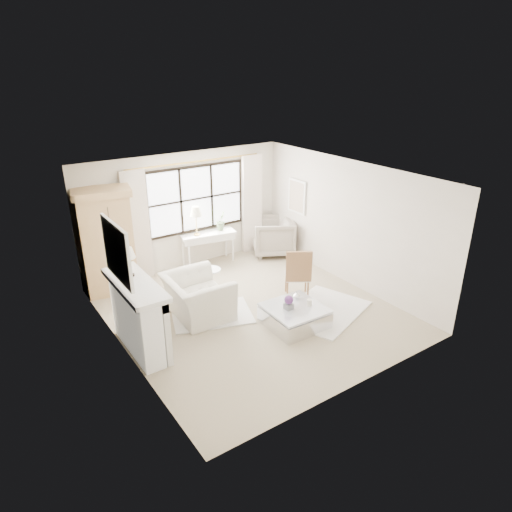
% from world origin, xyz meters
% --- Properties ---
extents(floor, '(5.50, 5.50, 0.00)m').
position_xyz_m(floor, '(0.00, 0.00, 0.00)').
color(floor, tan).
rests_on(floor, ground).
extents(ceiling, '(5.50, 5.50, 0.00)m').
position_xyz_m(ceiling, '(0.00, 0.00, 2.70)').
color(ceiling, white).
rests_on(ceiling, ground).
extents(wall_back, '(5.00, 0.00, 5.00)m').
position_xyz_m(wall_back, '(0.00, 2.75, 1.35)').
color(wall_back, silver).
rests_on(wall_back, ground).
extents(wall_front, '(5.00, 0.00, 5.00)m').
position_xyz_m(wall_front, '(0.00, -2.75, 1.35)').
color(wall_front, silver).
rests_on(wall_front, ground).
extents(wall_left, '(0.00, 5.50, 5.50)m').
position_xyz_m(wall_left, '(-2.50, 0.00, 1.35)').
color(wall_left, white).
rests_on(wall_left, ground).
extents(wall_right, '(0.00, 5.50, 5.50)m').
position_xyz_m(wall_right, '(2.50, 0.00, 1.35)').
color(wall_right, beige).
rests_on(wall_right, ground).
extents(window_pane, '(2.40, 0.02, 1.50)m').
position_xyz_m(window_pane, '(0.30, 2.73, 1.60)').
color(window_pane, white).
rests_on(window_pane, wall_back).
extents(window_frame, '(2.50, 0.04, 1.50)m').
position_xyz_m(window_frame, '(0.30, 2.72, 1.60)').
color(window_frame, black).
rests_on(window_frame, wall_back).
extents(curtain_rod, '(3.30, 0.04, 0.04)m').
position_xyz_m(curtain_rod, '(0.30, 2.67, 2.47)').
color(curtain_rod, '#BE9442').
rests_on(curtain_rod, wall_back).
extents(curtain_left, '(0.55, 0.10, 2.47)m').
position_xyz_m(curtain_left, '(-1.20, 2.65, 1.24)').
color(curtain_left, beige).
rests_on(curtain_left, ground).
extents(curtain_right, '(0.55, 0.10, 2.47)m').
position_xyz_m(curtain_right, '(1.80, 2.65, 1.24)').
color(curtain_right, white).
rests_on(curtain_right, ground).
extents(fireplace, '(0.58, 1.66, 1.26)m').
position_xyz_m(fireplace, '(-2.27, 0.00, 0.65)').
color(fireplace, silver).
rests_on(fireplace, ground).
extents(mirror_frame, '(0.05, 1.15, 0.95)m').
position_xyz_m(mirror_frame, '(-2.47, 0.00, 1.84)').
color(mirror_frame, silver).
rests_on(mirror_frame, wall_left).
extents(mirror_glass, '(0.02, 1.00, 0.80)m').
position_xyz_m(mirror_glass, '(-2.44, 0.00, 1.84)').
color(mirror_glass, '#B4B9BF').
rests_on(mirror_glass, wall_left).
extents(art_frame, '(0.04, 0.62, 0.82)m').
position_xyz_m(art_frame, '(2.47, 1.70, 1.55)').
color(art_frame, white).
rests_on(art_frame, wall_right).
extents(art_canvas, '(0.01, 0.52, 0.72)m').
position_xyz_m(art_canvas, '(2.45, 1.70, 1.55)').
color(art_canvas, '#C8B29B').
rests_on(art_canvas, wall_right).
extents(mantel_lamp, '(0.22, 0.22, 0.51)m').
position_xyz_m(mantel_lamp, '(-2.21, 0.26, 1.65)').
color(mantel_lamp, black).
rests_on(mantel_lamp, fireplace).
extents(armoire, '(1.25, 0.93, 2.24)m').
position_xyz_m(armoire, '(-1.94, 2.38, 1.14)').
color(armoire, tan).
rests_on(armoire, floor).
extents(console_table, '(1.36, 0.66, 0.80)m').
position_xyz_m(console_table, '(0.44, 2.50, 0.40)').
color(console_table, white).
rests_on(console_table, floor).
extents(console_lamp, '(0.28, 0.28, 0.69)m').
position_xyz_m(console_lamp, '(0.15, 2.51, 1.36)').
color(console_lamp, '#B48F3E').
rests_on(console_lamp, console_table).
extents(orchid_plant, '(0.32, 0.31, 0.46)m').
position_xyz_m(orchid_plant, '(0.80, 2.49, 1.03)').
color(orchid_plant, '#58704A').
rests_on(orchid_plant, console_table).
extents(side_table, '(0.40, 0.40, 0.51)m').
position_xyz_m(side_table, '(-0.20, 1.21, 0.33)').
color(side_table, silver).
rests_on(side_table, floor).
extents(rug_left, '(1.76, 1.49, 0.03)m').
position_xyz_m(rug_left, '(-0.71, 0.30, 0.01)').
color(rug_left, silver).
rests_on(rug_left, floor).
extents(rug_right, '(2.06, 1.80, 0.03)m').
position_xyz_m(rug_right, '(1.18, -0.80, 0.02)').
color(rug_right, white).
rests_on(rug_right, floor).
extents(club_armchair, '(1.15, 1.30, 0.81)m').
position_xyz_m(club_armchair, '(-0.94, 0.43, 0.41)').
color(club_armchair, silver).
rests_on(club_armchair, floor).
extents(wingback_chair, '(1.38, 1.37, 0.93)m').
position_xyz_m(wingback_chair, '(2.11, 2.15, 0.46)').
color(wingback_chair, '#A19688').
rests_on(wingback_chair, floor).
extents(french_chair, '(0.67, 0.67, 1.08)m').
position_xyz_m(french_chair, '(1.12, -0.03, 0.31)').
color(french_chair, olive).
rests_on(french_chair, floor).
extents(coffee_table, '(1.03, 1.03, 0.38)m').
position_xyz_m(coffee_table, '(0.38, -0.88, 0.18)').
color(coffee_table, silver).
rests_on(coffee_table, floor).
extents(planter_box, '(0.15, 0.15, 0.11)m').
position_xyz_m(planter_box, '(0.24, -0.87, 0.43)').
color(planter_box, slate).
rests_on(planter_box, coffee_table).
extents(planter_flowers, '(0.16, 0.16, 0.16)m').
position_xyz_m(planter_flowers, '(0.24, -0.87, 0.57)').
color(planter_flowers, '#542967').
rests_on(planter_flowers, planter_box).
extents(pillar_candle, '(0.09, 0.09, 0.12)m').
position_xyz_m(pillar_candle, '(0.64, -0.98, 0.44)').
color(pillar_candle, beige).
rests_on(pillar_candle, coffee_table).
extents(coffee_vase, '(0.14, 0.14, 0.14)m').
position_xyz_m(coffee_vase, '(0.61, -0.64, 0.45)').
color(coffee_vase, silver).
rests_on(coffee_vase, coffee_table).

